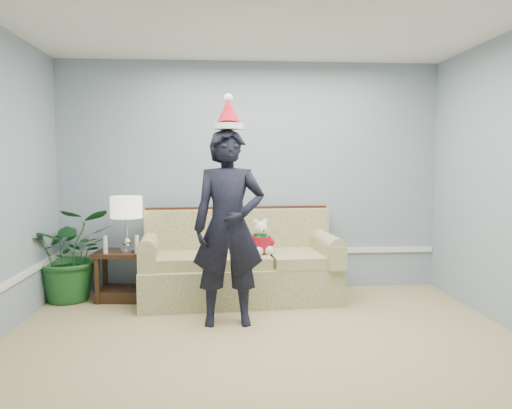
{
  "coord_description": "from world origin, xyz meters",
  "views": [
    {
      "loc": [
        -0.36,
        -3.43,
        1.52
      ],
      "look_at": [
        -0.0,
        1.55,
        1.1
      ],
      "focal_mm": 35.0,
      "sensor_mm": 36.0,
      "label": 1
    }
  ],
  "objects_px": {
    "sofa": "(239,267)",
    "side_table": "(122,281)",
    "houseplant": "(71,254)",
    "man": "(229,227)",
    "table_lamp": "(126,210)",
    "teddy_bear": "(260,241)"
  },
  "relations": [
    {
      "from": "sofa",
      "to": "side_table",
      "type": "distance_m",
      "value": 1.3
    },
    {
      "from": "sofa",
      "to": "houseplant",
      "type": "relative_size",
      "value": 2.13
    },
    {
      "from": "houseplant",
      "to": "man",
      "type": "relative_size",
      "value": 0.56
    },
    {
      "from": "side_table",
      "to": "man",
      "type": "xyz_separation_m",
      "value": [
        1.17,
        -0.92,
        0.7
      ]
    },
    {
      "from": "sofa",
      "to": "table_lamp",
      "type": "relative_size",
      "value": 3.59
    },
    {
      "from": "table_lamp",
      "to": "houseplant",
      "type": "height_order",
      "value": "table_lamp"
    },
    {
      "from": "sofa",
      "to": "houseplant",
      "type": "distance_m",
      "value": 1.85
    },
    {
      "from": "sofa",
      "to": "teddy_bear",
      "type": "distance_m",
      "value": 0.41
    },
    {
      "from": "houseplant",
      "to": "man",
      "type": "xyz_separation_m",
      "value": [
        1.72,
        -0.94,
        0.4
      ]
    },
    {
      "from": "man",
      "to": "table_lamp",
      "type": "bearing_deg",
      "value": 139.87
    },
    {
      "from": "table_lamp",
      "to": "sofa",
      "type": "bearing_deg",
      "value": 0.0
    },
    {
      "from": "sofa",
      "to": "side_table",
      "type": "bearing_deg",
      "value": 173.92
    },
    {
      "from": "side_table",
      "to": "teddy_bear",
      "type": "relative_size",
      "value": 1.55
    },
    {
      "from": "side_table",
      "to": "man",
      "type": "bearing_deg",
      "value": -38.26
    },
    {
      "from": "side_table",
      "to": "man",
      "type": "height_order",
      "value": "man"
    },
    {
      "from": "houseplant",
      "to": "side_table",
      "type": "bearing_deg",
      "value": -1.25
    },
    {
      "from": "sofa",
      "to": "side_table",
      "type": "height_order",
      "value": "sofa"
    },
    {
      "from": "houseplant",
      "to": "teddy_bear",
      "type": "xyz_separation_m",
      "value": [
        2.07,
        -0.2,
        0.15
      ]
    },
    {
      "from": "houseplant",
      "to": "man",
      "type": "height_order",
      "value": "man"
    },
    {
      "from": "houseplant",
      "to": "teddy_bear",
      "type": "distance_m",
      "value": 2.08
    },
    {
      "from": "side_table",
      "to": "teddy_bear",
      "type": "xyz_separation_m",
      "value": [
        1.52,
        -0.18,
        0.45
      ]
    },
    {
      "from": "table_lamp",
      "to": "houseplant",
      "type": "distance_m",
      "value": 0.79
    }
  ]
}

